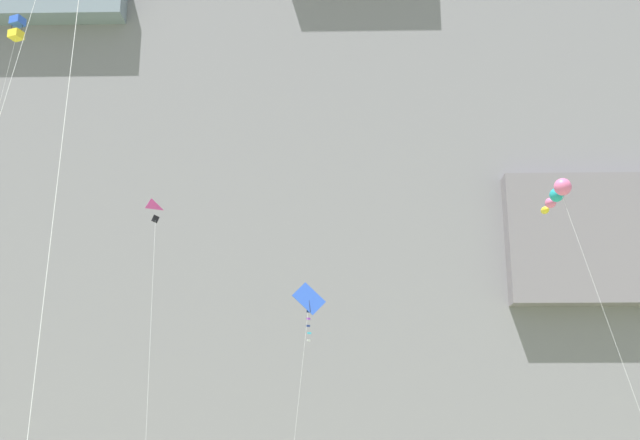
{
  "coord_description": "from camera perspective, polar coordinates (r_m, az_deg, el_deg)",
  "views": [
    {
      "loc": [
        -0.72,
        -4.21,
        3.52
      ],
      "look_at": [
        -1.43,
        27.07,
        12.31
      ],
      "focal_mm": 44.71,
      "sensor_mm": 36.0,
      "label": 1
    }
  ],
  "objects": [
    {
      "name": "kite_delta_upper_right",
      "position": [
        46.19,
        -11.21,
        -0.32
      ],
      "size": [
        1.84,
        6.51,
        16.1
      ],
      "color": "#CC3399",
      "rests_on": "ground"
    },
    {
      "name": "kite_windsock_mid_right",
      "position": [
        40.27,
        16.61,
        1.75
      ],
      "size": [
        2.82,
        7.12,
        15.71
      ],
      "color": "pink",
      "rests_on": "ground"
    },
    {
      "name": "cliff_face",
      "position": [
        77.66,
        1.76,
        9.81
      ],
      "size": [
        180.0,
        24.74,
        73.93
      ],
      "color": "gray",
      "rests_on": "ground"
    },
    {
      "name": "kite_box_far_right",
      "position": [
        46.88,
        -20.92,
        12.53
      ],
      "size": [
        1.88,
        3.34,
        25.68
      ],
      "color": "blue",
      "rests_on": "ground"
    },
    {
      "name": "kite_diamond_upper_mid",
      "position": [
        41.88,
        -0.84,
        -6.11
      ],
      "size": [
        1.92,
        1.81,
        11.74
      ],
      "color": "blue",
      "rests_on": "ground"
    }
  ]
}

